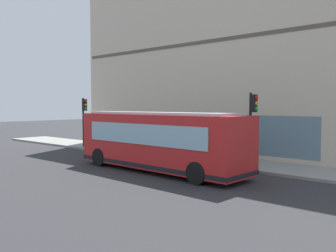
{
  "coord_description": "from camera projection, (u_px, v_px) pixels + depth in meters",
  "views": [
    {
      "loc": [
        -13.83,
        -15.13,
        3.42
      ],
      "look_at": [
        3.28,
        0.1,
        2.11
      ],
      "focal_mm": 39.04,
      "sensor_mm": 36.0,
      "label": 1
    }
  ],
  "objects": [
    {
      "name": "newspaper_vending_box",
      "position": [
        215.0,
        150.0,
        22.86
      ],
      "size": [
        0.44,
        0.43,
        0.9
      ],
      "color": "#263F99",
      "rests_on": "sidewalk_curb"
    },
    {
      "name": "city_bus_nearside",
      "position": [
        159.0,
        141.0,
        18.76
      ],
      "size": [
        2.87,
        10.12,
        3.07
      ],
      "color": "red",
      "rests_on": "ground"
    },
    {
      "name": "pedestrian_near_hydrant",
      "position": [
        104.0,
        136.0,
        28.06
      ],
      "size": [
        0.32,
        0.32,
        1.55
      ],
      "color": "#99994C",
      "rests_on": "sidewalk_curb"
    },
    {
      "name": "traffic_light_down_block",
      "position": [
        84.0,
        113.0,
        28.64
      ],
      "size": [
        0.32,
        0.49,
        3.83
      ],
      "color": "black",
      "rests_on": "sidewalk_curb"
    },
    {
      "name": "sidewalk_curb",
      "position": [
        180.0,
        156.0,
        23.8
      ],
      "size": [
        3.53,
        40.0,
        0.15
      ],
      "primitive_type": "cube",
      "color": "gray",
      "rests_on": "ground"
    },
    {
      "name": "traffic_light_near_corner",
      "position": [
        253.0,
        116.0,
        18.66
      ],
      "size": [
        0.32,
        0.49,
        3.91
      ],
      "color": "black",
      "rests_on": "sidewalk_curb"
    },
    {
      "name": "building_corner",
      "position": [
        222.0,
        58.0,
        27.04
      ],
      "size": [
        6.23,
        23.79,
        13.87
      ],
      "color": "beige",
      "rests_on": "ground"
    },
    {
      "name": "ground",
      "position": [
        131.0,
        166.0,
        20.55
      ],
      "size": [
        120.0,
        120.0,
        0.0
      ],
      "primitive_type": "plane",
      "color": "#2D2D30"
    },
    {
      "name": "pedestrian_walking_along_curb",
      "position": [
        119.0,
        134.0,
        28.35
      ],
      "size": [
        0.32,
        0.32,
        1.77
      ],
      "color": "#3359A5",
      "rests_on": "sidewalk_curb"
    },
    {
      "name": "pedestrian_by_light_pole",
      "position": [
        248.0,
        143.0,
        21.38
      ],
      "size": [
        0.32,
        0.32,
        1.78
      ],
      "color": "#3F8C4C",
      "rests_on": "sidewalk_curb"
    },
    {
      "name": "fire_hydrant",
      "position": [
        200.0,
        149.0,
        24.17
      ],
      "size": [
        0.35,
        0.35,
        0.74
      ],
      "color": "gold",
      "rests_on": "sidewalk_curb"
    }
  ]
}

